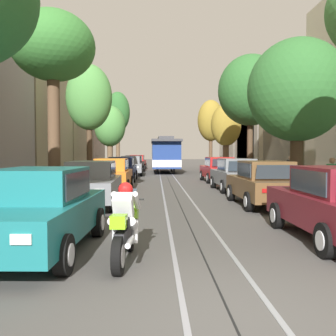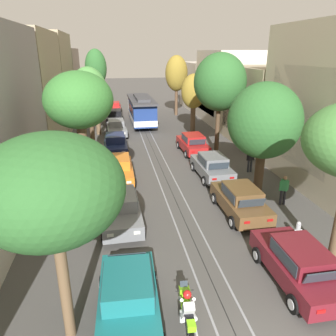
% 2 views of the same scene
% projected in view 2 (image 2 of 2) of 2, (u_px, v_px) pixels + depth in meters
% --- Properties ---
extents(ground_plane, '(160.00, 160.00, 0.00)m').
position_uv_depth(ground_plane, '(156.00, 157.00, 25.48)').
color(ground_plane, '#4C4947').
extents(trolley_track_rails, '(1.14, 55.69, 0.01)m').
position_uv_depth(trolley_track_rails, '(152.00, 147.00, 28.04)').
color(trolley_track_rails, gray).
rests_on(trolley_track_rails, ground).
extents(building_facade_left, '(5.03, 47.39, 9.75)m').
position_uv_depth(building_facade_left, '(23.00, 98.00, 24.05)').
color(building_facade_left, beige).
rests_on(building_facade_left, ground).
extents(building_facade_right, '(5.81, 47.39, 10.04)m').
position_uv_depth(building_facade_right, '(280.00, 100.00, 26.17)').
color(building_facade_right, beige).
rests_on(building_facade_right, ground).
extents(parked_car_teal_near_left, '(2.12, 4.41, 1.58)m').
position_uv_depth(parked_car_teal_near_left, '(128.00, 299.00, 9.84)').
color(parked_car_teal_near_left, '#196B70').
rests_on(parked_car_teal_near_left, ground).
extents(parked_car_grey_second_left, '(2.06, 4.39, 1.58)m').
position_uv_depth(parked_car_grey_second_left, '(121.00, 209.00, 15.41)').
color(parked_car_grey_second_left, slate).
rests_on(parked_car_grey_second_left, ground).
extents(parked_car_orange_mid_left, '(2.01, 4.37, 1.58)m').
position_uv_depth(parked_car_orange_mid_left, '(118.00, 169.00, 20.62)').
color(parked_car_orange_mid_left, orange).
rests_on(parked_car_orange_mid_left, ground).
extents(parked_car_navy_fourth_left, '(2.00, 4.36, 1.58)m').
position_uv_depth(parked_car_navy_fourth_left, '(116.00, 144.00, 26.20)').
color(parked_car_navy_fourth_left, '#19234C').
rests_on(parked_car_navy_fourth_left, ground).
extents(parked_car_grey_fifth_left, '(2.10, 4.40, 1.58)m').
position_uv_depth(parked_car_grey_fifth_left, '(117.00, 128.00, 31.72)').
color(parked_car_grey_fifth_left, slate).
rests_on(parked_car_grey_fifth_left, ground).
extents(parked_car_black_sixth_left, '(2.08, 4.40, 1.58)m').
position_uv_depth(parked_car_black_sixth_left, '(115.00, 117.00, 37.05)').
color(parked_car_black_sixth_left, black).
rests_on(parked_car_black_sixth_left, ground).
extents(parked_car_red_far_left, '(2.10, 4.40, 1.58)m').
position_uv_depth(parked_car_red_far_left, '(114.00, 108.00, 42.57)').
color(parked_car_red_far_left, red).
rests_on(parked_car_red_far_left, ground).
extents(parked_car_maroon_near_right, '(2.01, 4.37, 1.58)m').
position_uv_depth(parked_car_maroon_near_right, '(299.00, 264.00, 11.45)').
color(parked_car_maroon_near_right, maroon).
rests_on(parked_car_maroon_near_right, ground).
extents(parked_car_brown_second_right, '(2.04, 4.38, 1.58)m').
position_uv_depth(parked_car_brown_second_right, '(240.00, 200.00, 16.34)').
color(parked_car_brown_second_right, brown).
rests_on(parked_car_brown_second_right, ground).
extents(parked_car_grey_mid_right, '(2.07, 4.39, 1.58)m').
position_uv_depth(parked_car_grey_mid_right, '(212.00, 166.00, 21.17)').
color(parked_car_grey_mid_right, slate).
rests_on(parked_car_grey_mid_right, ground).
extents(parked_car_red_fourth_right, '(2.09, 4.40, 1.58)m').
position_uv_depth(parked_car_red_fourth_right, '(193.00, 143.00, 26.35)').
color(parked_car_red_fourth_right, red).
rests_on(parked_car_red_fourth_right, ground).
extents(street_tree_kerb_left_near, '(3.71, 3.84, 6.17)m').
position_uv_depth(street_tree_kerb_left_near, '(51.00, 190.00, 7.95)').
color(street_tree_kerb_left_near, brown).
rests_on(street_tree_kerb_left_near, ground).
extents(street_tree_kerb_left_second, '(3.14, 3.45, 7.18)m').
position_uv_depth(street_tree_kerb_left_second, '(79.00, 103.00, 14.60)').
color(street_tree_kerb_left_second, brown).
rests_on(street_tree_kerb_left_second, ground).
extents(street_tree_kerb_left_mid, '(2.67, 2.24, 7.01)m').
position_uv_depth(street_tree_kerb_left_mid, '(89.00, 96.00, 22.03)').
color(street_tree_kerb_left_mid, '#4C3826').
rests_on(street_tree_kerb_left_mid, ground).
extents(street_tree_kerb_left_fourth, '(2.61, 2.49, 5.79)m').
position_uv_depth(street_tree_kerb_left_fourth, '(96.00, 94.00, 31.19)').
color(street_tree_kerb_left_fourth, brown).
rests_on(street_tree_kerb_left_fourth, ground).
extents(street_tree_kerb_left_far, '(2.55, 2.22, 8.24)m').
position_uv_depth(street_tree_kerb_left_far, '(96.00, 69.00, 38.10)').
color(street_tree_kerb_left_far, brown).
rests_on(street_tree_kerb_left_far, ground).
extents(street_tree_kerb_right_second, '(4.00, 4.04, 6.49)m').
position_uv_depth(street_tree_kerb_right_second, '(264.00, 121.00, 17.36)').
color(street_tree_kerb_right_second, '#4C3826').
rests_on(street_tree_kerb_right_second, ground).
extents(street_tree_kerb_right_mid, '(3.99, 4.20, 7.92)m').
position_uv_depth(street_tree_kerb_right_mid, '(220.00, 82.00, 24.42)').
color(street_tree_kerb_right_mid, '#4C3826').
rests_on(street_tree_kerb_right_mid, ground).
extents(street_tree_kerb_right_fourth, '(2.51, 2.03, 5.88)m').
position_uv_depth(street_tree_kerb_right_fourth, '(194.00, 92.00, 32.22)').
color(street_tree_kerb_right_fourth, brown).
rests_on(street_tree_kerb_right_fourth, ground).
extents(street_tree_kerb_right_far, '(2.84, 2.55, 7.51)m').
position_uv_depth(street_tree_kerb_right_far, '(176.00, 74.00, 40.42)').
color(street_tree_kerb_right_far, brown).
rests_on(street_tree_kerb_right_far, ground).
extents(cable_car_trolley, '(2.69, 9.16, 3.28)m').
position_uv_depth(cable_car_trolley, '(142.00, 111.00, 35.82)').
color(cable_car_trolley, navy).
rests_on(cable_car_trolley, ground).
extents(motorcycle_with_rider, '(0.57, 1.99, 1.37)m').
position_uv_depth(motorcycle_with_rider, '(187.00, 313.00, 9.48)').
color(motorcycle_with_rider, black).
rests_on(motorcycle_with_rider, ground).
extents(pedestrian_on_left_pavement, '(0.55, 0.40, 1.69)m').
position_uv_depth(pedestrian_on_left_pavement, '(284.00, 189.00, 17.33)').
color(pedestrian_on_left_pavement, black).
rests_on(pedestrian_on_left_pavement, ground).
extents(pedestrian_on_right_pavement, '(0.55, 0.36, 1.72)m').
position_uv_depth(pedestrian_on_right_pavement, '(250.00, 159.00, 22.07)').
color(pedestrian_on_right_pavement, '#282D38').
rests_on(pedestrian_on_right_pavement, ground).
extents(fire_hydrant, '(0.40, 0.22, 0.84)m').
position_uv_depth(fire_hydrant, '(298.00, 230.00, 14.34)').
color(fire_hydrant, '#B2B2B7').
rests_on(fire_hydrant, ground).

